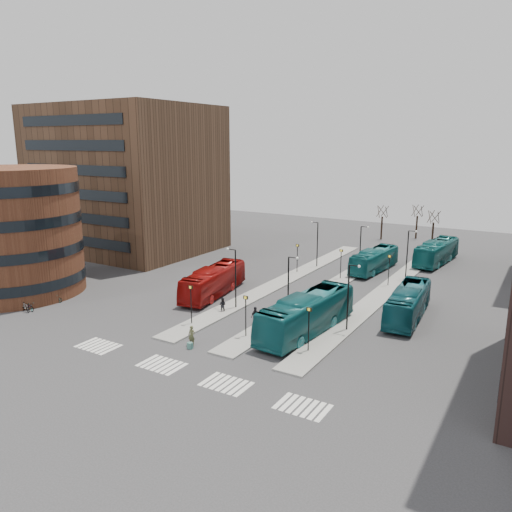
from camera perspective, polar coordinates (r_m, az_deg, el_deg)
The scene contains 23 objects.
ground at distance 36.65m, azimuth -13.80°, elevation -14.62°, with size 160.00×160.00×0.00m, color #303032.
island_left at distance 61.64m, azimuth 3.37°, elevation -2.73°, with size 2.50×45.00×0.15m, color gray.
island_mid at distance 59.20m, azimuth 8.52°, elevation -3.52°, with size 2.50×45.00×0.15m, color gray.
island_right at distance 57.30m, azimuth 14.08°, elevation -4.33°, with size 2.50×45.00×0.15m, color gray.
suitcase at distance 42.21m, azimuth -7.54°, elevation -10.13°, with size 0.42×0.34×0.53m, color #1B2D97.
red_bus at distance 55.57m, azimuth -4.87°, elevation -2.87°, with size 2.70×11.52×3.21m, color maroon.
teal_bus_a at distance 44.85m, azimuth 5.83°, elevation -6.58°, with size 3.00×12.83×3.57m, color #12595E.
teal_bus_b at distance 67.36m, azimuth 13.36°, elevation -0.45°, with size 2.52×10.78×3.00m, color #146367.
teal_bus_c at distance 50.43m, azimuth 16.99°, elevation -5.14°, with size 2.60×11.13×3.10m, color #12525D.
teal_bus_d at distance 74.09m, azimuth 19.94°, elevation 0.44°, with size 2.77×11.84×3.30m, color #146466.
traveller at distance 42.63m, azimuth -7.37°, elevation -9.01°, with size 0.63×0.41×1.72m, color brown.
commuter_a at distance 50.25m, azimuth -3.86°, elevation -5.60°, with size 0.74×0.58×1.52m, color black.
commuter_b at distance 46.65m, azimuth -0.11°, elevation -6.88°, with size 1.05×0.44×1.79m, color black.
commuter_c at distance 47.77m, azimuth 2.07°, elevation -6.53°, with size 1.03×0.59×1.60m, color black.
bicycle_near at distance 55.72m, azimuth -24.46°, elevation -5.27°, with size 0.55×1.58×0.83m, color gray.
bicycle_mid at distance 55.46m, azimuth -24.86°, elevation -5.32°, with size 0.45×1.59×0.96m, color gray.
bicycle_far at distance 57.37m, azimuth -21.98°, elevation -4.51°, with size 0.58×1.66×0.87m, color gray.
crosswalk_stripes at distance 38.22m, azimuth -7.56°, elevation -13.12°, with size 22.35×2.40×0.01m.
round_building at distance 61.73m, azimuth -26.24°, elevation 2.54°, with size 15.16×15.16×14.00m.
office_block at distance 80.87m, azimuth -14.48°, elevation 8.51°, with size 25.00×20.12×22.00m.
sign_poles at distance 52.56m, azimuth 5.24°, elevation -2.90°, with size 12.45×22.12×3.65m.
lamp_posts at distance 56.28m, azimuth 8.45°, elevation -0.69°, with size 14.04×20.24×6.12m.
bare_trees at distance 88.87m, azimuth 17.19°, elevation 3.33°, with size 10.97×8.14×5.90m.
Camera 1 is at (23.51, -22.57, 16.76)m, focal length 35.00 mm.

